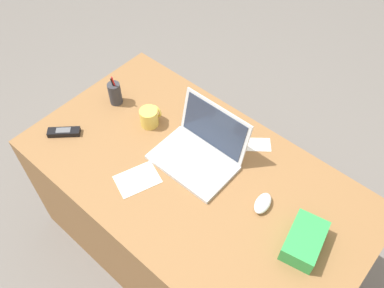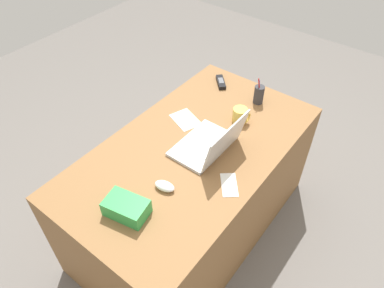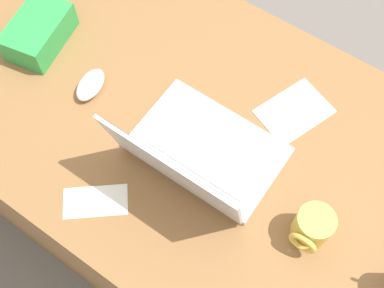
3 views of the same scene
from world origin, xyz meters
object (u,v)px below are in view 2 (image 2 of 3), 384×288
at_px(cordless_phone, 221,82).
at_px(pen_holder, 259,94).
at_px(laptop, 210,144).
at_px(coffee_mug_white, 240,115).
at_px(computer_mouse, 165,186).
at_px(snack_bag, 126,208).

xyz_separation_m(cordless_phone, pen_holder, (0.03, 0.29, 0.05)).
height_order(laptop, cordless_phone, laptop).
bearing_deg(coffee_mug_white, cordless_phone, -129.54).
bearing_deg(cordless_phone, laptop, 28.79).
bearing_deg(computer_mouse, laptop, 166.96).
bearing_deg(pen_holder, cordless_phone, -95.47).
relative_size(laptop, pen_holder, 1.98).
relative_size(computer_mouse, pen_holder, 0.58).
height_order(computer_mouse, pen_holder, pen_holder).
distance_m(laptop, snack_bag, 0.55).
relative_size(computer_mouse, cordless_phone, 0.76).
height_order(laptop, coffee_mug_white, laptop).
bearing_deg(snack_bag, coffee_mug_white, 176.06).
xyz_separation_m(coffee_mug_white, pen_holder, (-0.22, -0.01, 0.01)).
height_order(coffee_mug_white, pen_holder, pen_holder).
height_order(cordless_phone, snack_bag, snack_bag).
bearing_deg(computer_mouse, cordless_phone, -172.50).
relative_size(coffee_mug_white, cordless_phone, 0.71).
distance_m(laptop, coffee_mug_white, 0.30).
relative_size(laptop, coffee_mug_white, 3.66).
relative_size(cordless_phone, pen_holder, 0.76).
xyz_separation_m(pen_holder, snack_bag, (1.07, -0.05, -0.02)).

